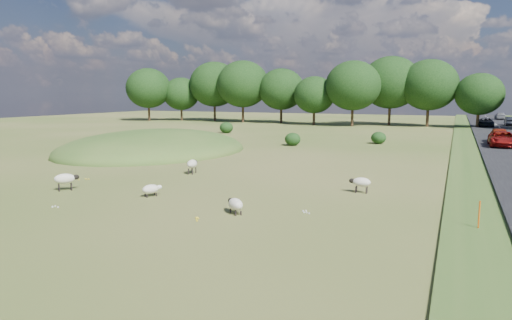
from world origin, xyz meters
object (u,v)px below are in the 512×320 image
(car_4, at_px, (486,122))
(sheep_1, at_px, (192,164))
(car_7, at_px, (499,135))
(sheep_0, at_px, (361,182))
(sheep_4, at_px, (235,204))
(car_6, at_px, (503,139))
(sheep_3, at_px, (65,179))
(car_5, at_px, (500,116))
(car_0, at_px, (510,121))
(marker_post, at_px, (479,216))
(sheep_2, at_px, (151,189))

(car_4, bearing_deg, sheep_1, -110.21)
(car_7, bearing_deg, sheep_0, -106.36)
(sheep_4, xyz_separation_m, car_4, (12.97, 62.98, 0.47))
(sheep_0, xyz_separation_m, car_6, (8.71, 25.67, 0.38))
(sheep_3, xyz_separation_m, sheep_4, (10.77, -0.67, -0.22))
(sheep_3, xyz_separation_m, car_6, (23.74, 31.62, 0.31))
(car_7, bearing_deg, sheep_3, -123.68)
(sheep_0, xyz_separation_m, sheep_4, (-4.26, -6.62, -0.15))
(car_4, height_order, car_5, car_5)
(car_6, bearing_deg, car_0, 83.79)
(marker_post, bearing_deg, sheep_4, -171.35)
(sheep_2, relative_size, sheep_4, 0.96)
(marker_post, distance_m, car_5, 85.97)
(sheep_3, relative_size, car_7, 0.28)
(sheep_1, distance_m, car_5, 82.62)
(sheep_4, xyz_separation_m, car_0, (16.77, 67.22, 0.52))
(sheep_0, xyz_separation_m, car_7, (8.71, 29.67, 0.43))
(car_0, bearing_deg, sheep_1, 67.91)
(car_7, bearing_deg, car_6, -90.00)
(sheep_1, bearing_deg, sheep_0, -107.65)
(marker_post, distance_m, sheep_4, 9.91)
(marker_post, xyz_separation_m, sheep_1, (-17.02, 6.62, 0.07))
(car_0, distance_m, car_5, 19.95)
(car_7, bearing_deg, sheep_4, -109.67)
(car_0, distance_m, car_6, 35.13)
(sheep_0, relative_size, sheep_1, 0.85)
(marker_post, relative_size, sheep_4, 1.02)
(sheep_4, bearing_deg, car_0, -63.85)
(marker_post, height_order, sheep_4, marker_post)
(sheep_2, height_order, sheep_3, sheep_3)
(sheep_1, xyz_separation_m, car_5, (23.99, 79.06, 0.26))
(sheep_0, relative_size, sheep_3, 0.92)
(sheep_1, distance_m, car_6, 31.50)
(sheep_3, bearing_deg, sheep_2, -42.43)
(sheep_3, height_order, car_6, car_6)
(sheep_3, height_order, car_4, car_4)
(car_0, height_order, car_6, car_6)
(sheep_0, bearing_deg, sheep_1, -8.20)
(marker_post, relative_size, car_0, 0.28)
(car_5, bearing_deg, car_6, 86.04)
(car_0, bearing_deg, car_6, 83.79)
(sheep_4, height_order, car_5, car_5)
(sheep_0, height_order, sheep_1, sheep_1)
(sheep_1, xyz_separation_m, car_4, (20.19, 54.87, 0.25))
(sheep_3, relative_size, car_4, 0.26)
(marker_post, relative_size, sheep_3, 0.95)
(marker_post, height_order, car_4, car_4)
(sheep_4, height_order, car_4, car_4)
(sheep_0, distance_m, sheep_2, 11.13)
(sheep_1, height_order, sheep_4, sheep_1)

